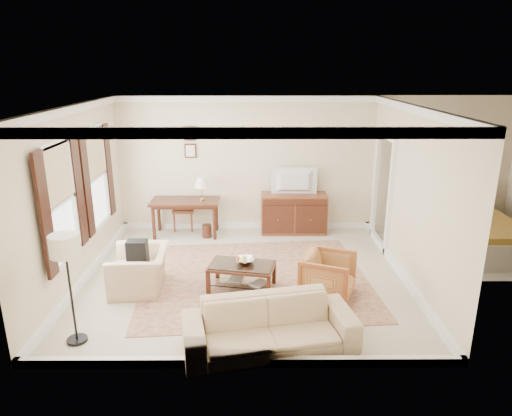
{
  "coord_description": "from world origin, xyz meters",
  "views": [
    {
      "loc": [
        0.16,
        -7.17,
        3.5
      ],
      "look_at": [
        0.2,
        0.3,
        1.15
      ],
      "focal_mm": 32.0,
      "sensor_mm": 36.0,
      "label": 1
    }
  ],
  "objects_px": {
    "striped_armchair": "(328,274)",
    "sofa": "(270,318)",
    "coffee_table": "(242,270)",
    "sideboard": "(294,213)",
    "writing_desk": "(185,205)",
    "tv": "(295,173)",
    "club_armchair": "(139,264)"
  },
  "relations": [
    {
      "from": "sofa",
      "to": "tv",
      "type": "bearing_deg",
      "value": 69.67
    },
    {
      "from": "coffee_table",
      "to": "club_armchair",
      "type": "relative_size",
      "value": 1.12
    },
    {
      "from": "sideboard",
      "to": "tv",
      "type": "relative_size",
      "value": 1.51
    },
    {
      "from": "sideboard",
      "to": "sofa",
      "type": "height_order",
      "value": "sideboard"
    },
    {
      "from": "sofa",
      "to": "striped_armchair",
      "type": "bearing_deg",
      "value": 43.38
    },
    {
      "from": "sideboard",
      "to": "coffee_table",
      "type": "distance_m",
      "value": 2.86
    },
    {
      "from": "club_armchair",
      "to": "striped_armchair",
      "type": "bearing_deg",
      "value": 81.57
    },
    {
      "from": "writing_desk",
      "to": "striped_armchair",
      "type": "relative_size",
      "value": 1.81
    },
    {
      "from": "striped_armchair",
      "to": "sofa",
      "type": "bearing_deg",
      "value": 166.4
    },
    {
      "from": "coffee_table",
      "to": "sofa",
      "type": "bearing_deg",
      "value": -76.4
    },
    {
      "from": "striped_armchair",
      "to": "club_armchair",
      "type": "height_order",
      "value": "club_armchair"
    },
    {
      "from": "striped_armchair",
      "to": "club_armchair",
      "type": "xyz_separation_m",
      "value": [
        -3.01,
        0.28,
        0.05
      ]
    },
    {
      "from": "writing_desk",
      "to": "sideboard",
      "type": "bearing_deg",
      "value": 3.88
    },
    {
      "from": "coffee_table",
      "to": "sofa",
      "type": "xyz_separation_m",
      "value": [
        0.39,
        -1.62,
        0.09
      ]
    },
    {
      "from": "sideboard",
      "to": "tv",
      "type": "bearing_deg",
      "value": -90.0
    },
    {
      "from": "coffee_table",
      "to": "club_armchair",
      "type": "bearing_deg",
      "value": 179.34
    },
    {
      "from": "writing_desk",
      "to": "club_armchair",
      "type": "distance_m",
      "value": 2.52
    },
    {
      "from": "tv",
      "to": "coffee_table",
      "type": "bearing_deg",
      "value": 68.1
    },
    {
      "from": "striped_armchair",
      "to": "sideboard",
      "type": "bearing_deg",
      "value": 27.38
    },
    {
      "from": "striped_armchair",
      "to": "writing_desk",
      "type": "bearing_deg",
      "value": 65.01
    },
    {
      "from": "striped_armchair",
      "to": "sofa",
      "type": "relative_size",
      "value": 0.36
    },
    {
      "from": "club_armchair",
      "to": "sofa",
      "type": "xyz_separation_m",
      "value": [
        2.05,
        -1.64,
        -0.02
      ]
    },
    {
      "from": "writing_desk",
      "to": "sofa",
      "type": "bearing_deg",
      "value": -68.2
    },
    {
      "from": "sideboard",
      "to": "coffee_table",
      "type": "relative_size",
      "value": 1.23
    },
    {
      "from": "writing_desk",
      "to": "tv",
      "type": "relative_size",
      "value": 1.54
    },
    {
      "from": "striped_armchair",
      "to": "coffee_table",
      "type": "bearing_deg",
      "value": 100.71
    },
    {
      "from": "sideboard",
      "to": "club_armchair",
      "type": "distance_m",
      "value": 3.78
    },
    {
      "from": "coffee_table",
      "to": "sideboard",
      "type": "bearing_deg",
      "value": 68.25
    },
    {
      "from": "coffee_table",
      "to": "club_armchair",
      "type": "xyz_separation_m",
      "value": [
        -1.65,
        0.02,
        0.11
      ]
    },
    {
      "from": "club_armchair",
      "to": "tv",
      "type": "bearing_deg",
      "value": 130.81
    },
    {
      "from": "tv",
      "to": "club_armchair",
      "type": "distance_m",
      "value": 3.87
    },
    {
      "from": "writing_desk",
      "to": "coffee_table",
      "type": "height_order",
      "value": "writing_desk"
    }
  ]
}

